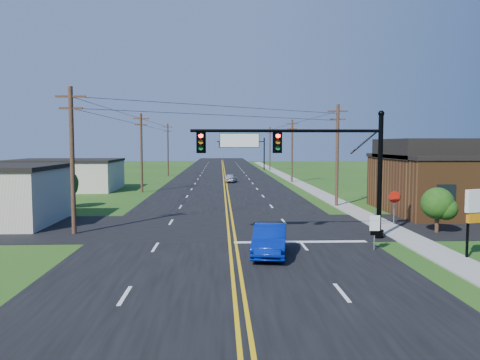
{
  "coord_description": "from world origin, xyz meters",
  "views": [
    {
      "loc": [
        -0.5,
        -18.81,
        5.57
      ],
      "look_at": [
        0.71,
        10.0,
        3.32
      ],
      "focal_mm": 35.0,
      "sensor_mm": 36.0,
      "label": 1
    }
  ],
  "objects_px": {
    "route_sign": "(375,227)",
    "stop_sign": "(394,200)",
    "blue_car": "(270,241)",
    "signal_mast_main": "(304,158)",
    "signal_mast_far": "(244,148)"
  },
  "relations": [
    {
      "from": "signal_mast_far",
      "to": "blue_car",
      "type": "distance_m",
      "value": 76.12
    },
    {
      "from": "signal_mast_far",
      "to": "blue_car",
      "type": "xyz_separation_m",
      "value": [
        -2.49,
        -75.98,
        -3.8
      ]
    },
    {
      "from": "signal_mast_main",
      "to": "stop_sign",
      "type": "relative_size",
      "value": 4.75
    },
    {
      "from": "stop_sign",
      "to": "route_sign",
      "type": "bearing_deg",
      "value": -112.44
    },
    {
      "from": "signal_mast_main",
      "to": "blue_car",
      "type": "bearing_deg",
      "value": -120.98
    },
    {
      "from": "blue_car",
      "to": "stop_sign",
      "type": "relative_size",
      "value": 1.91
    },
    {
      "from": "signal_mast_main",
      "to": "blue_car",
      "type": "distance_m",
      "value": 6.13
    },
    {
      "from": "signal_mast_main",
      "to": "signal_mast_far",
      "type": "distance_m",
      "value": 72.0
    },
    {
      "from": "blue_car",
      "to": "route_sign",
      "type": "distance_m",
      "value": 5.64
    },
    {
      "from": "blue_car",
      "to": "route_sign",
      "type": "xyz_separation_m",
      "value": [
        5.55,
        0.84,
        0.5
      ]
    },
    {
      "from": "signal_mast_main",
      "to": "signal_mast_far",
      "type": "relative_size",
      "value": 1.03
    },
    {
      "from": "route_sign",
      "to": "stop_sign",
      "type": "bearing_deg",
      "value": 64.72
    },
    {
      "from": "blue_car",
      "to": "route_sign",
      "type": "relative_size",
      "value": 2.11
    },
    {
      "from": "route_sign",
      "to": "stop_sign",
      "type": "xyz_separation_m",
      "value": [
        3.82,
        7.39,
        0.46
      ]
    },
    {
      "from": "signal_mast_main",
      "to": "stop_sign",
      "type": "distance_m",
      "value": 8.72
    }
  ]
}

